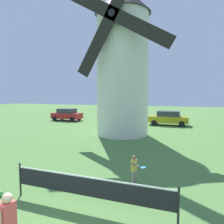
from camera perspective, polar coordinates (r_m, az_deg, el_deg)
name	(u,v)px	position (r m, az deg, el deg)	size (l,w,h in m)	color
windmill	(123,60)	(17.65, 2.87, 14.05)	(8.72, 4.89, 13.36)	silver
tennis_net	(88,187)	(6.49, -6.56, -19.56)	(5.08, 0.06, 1.10)	black
player_near	(7,221)	(5.25, -26.53, -25.07)	(0.76, 0.58, 1.39)	slate
player_far	(135,168)	(8.22, 6.14, -14.81)	(0.64, 0.61, 1.07)	#9E937F
stray_ball	(0,194)	(8.28, -28.13, -18.99)	(0.20, 0.20, 0.20)	#4CB259
parked_car_red	(67,114)	(27.85, -12.18, -0.65)	(3.90, 1.94, 1.56)	red
parked_car_cream	(115,116)	(25.72, 0.94, -0.97)	(4.25, 1.94, 1.56)	silver
parked_car_mustard	(168,118)	(23.91, 15.08, -1.57)	(4.23, 1.91, 1.56)	#999919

